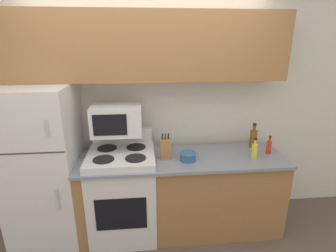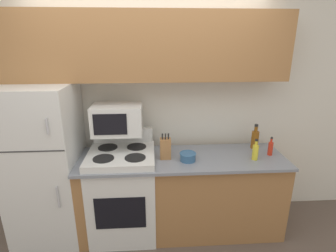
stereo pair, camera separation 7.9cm
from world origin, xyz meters
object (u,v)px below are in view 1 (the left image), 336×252
at_px(bowl, 188,156).
at_px(bottle_cooking_spray, 254,151).
at_px(microwave, 117,120).
at_px(stove, 123,193).
at_px(refrigerator, 44,166).
at_px(bottle_hot_sauce, 269,147).
at_px(bottle_whiskey, 253,138).
at_px(knife_block, 165,148).

bearing_deg(bowl, bottle_cooking_spray, -1.39).
bearing_deg(microwave, stove, -76.27).
distance_m(refrigerator, bottle_hot_sauce, 2.35).
bearing_deg(stove, bowl, -7.48).
relative_size(bottle_whiskey, bottle_hot_sauce, 1.40).
height_order(stove, knife_block, knife_block).
bearing_deg(microwave, bowl, -17.22).
distance_m(bottle_hot_sauce, bottle_cooking_spray, 0.23).
xyz_separation_m(refrigerator, knife_block, (1.24, -0.06, 0.17)).
distance_m(bowl, bottle_hot_sauce, 0.89).
xyz_separation_m(microwave, bottle_cooking_spray, (1.39, -0.24, -0.30)).
height_order(refrigerator, knife_block, refrigerator).
distance_m(knife_block, bottle_whiskey, 1.03).
height_order(refrigerator, bowl, refrigerator).
bearing_deg(microwave, bottle_cooking_spray, -9.61).
xyz_separation_m(microwave, bowl, (0.71, -0.22, -0.34)).
height_order(bowl, bottle_cooking_spray, bottle_cooking_spray).
distance_m(bowl, bottle_whiskey, 0.84).
bearing_deg(bowl, stove, 172.52).
xyz_separation_m(refrigerator, stove, (0.78, -0.05, -0.33)).
height_order(knife_block, bowl, knife_block).
xyz_separation_m(stove, bottle_whiskey, (1.46, 0.18, 0.50)).
bearing_deg(stove, knife_block, -1.85).
bearing_deg(knife_block, bottle_cooking_spray, -5.71).
bearing_deg(bottle_whiskey, knife_block, -168.97).
distance_m(stove, bowl, 0.81).
height_order(knife_block, bottle_cooking_spray, knife_block).
bearing_deg(bowl, microwave, 162.78).
bearing_deg(bottle_hot_sauce, bottle_cooking_spray, -153.82).
distance_m(microwave, knife_block, 0.58).
xyz_separation_m(refrigerator, bowl, (1.46, -0.14, 0.11)).
bearing_deg(knife_block, refrigerator, 177.03).
bearing_deg(bottle_whiskey, bottle_cooking_spray, -110.03).
relative_size(bottle_hot_sauce, bottle_cooking_spray, 0.91).
xyz_separation_m(microwave, bottle_whiskey, (1.50, 0.05, -0.27)).
distance_m(refrigerator, knife_block, 1.25).
height_order(bottle_whiskey, bottle_cooking_spray, bottle_whiskey).
bearing_deg(knife_block, microwave, 163.37).
relative_size(refrigerator, stove, 1.48).
bearing_deg(bottle_hot_sauce, bowl, -174.65).
relative_size(knife_block, bottle_whiskey, 0.97).
height_order(knife_block, bottle_hot_sauce, knife_block).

